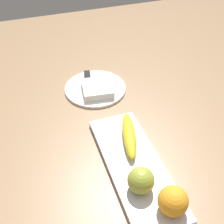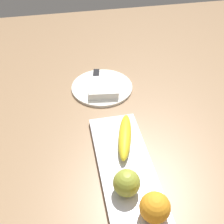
{
  "view_description": "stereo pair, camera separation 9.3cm",
  "coord_description": "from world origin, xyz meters",
  "px_view_note": "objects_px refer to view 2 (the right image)",
  "views": [
    {
      "loc": [
        0.43,
        -0.23,
        0.67
      ],
      "look_at": [
        -0.22,
        -0.01,
        0.05
      ],
      "focal_mm": 45.0,
      "sensor_mm": 36.0,
      "label": 1
    },
    {
      "loc": [
        0.46,
        -0.14,
        0.67
      ],
      "look_at": [
        -0.22,
        -0.01,
        0.05
      ],
      "focal_mm": 45.0,
      "sensor_mm": 36.0,
      "label": 2
    }
  ],
  "objects_px": {
    "banana": "(125,136)",
    "knife": "(96,79)",
    "orange_near_apple": "(155,207)",
    "apple": "(127,183)",
    "folded_napkin": "(103,88)",
    "fruit_tray": "(126,168)",
    "dinner_plate": "(102,87)"
  },
  "relations": [
    {
      "from": "folded_napkin",
      "to": "knife",
      "type": "height_order",
      "value": "folded_napkin"
    },
    {
      "from": "fruit_tray",
      "to": "dinner_plate",
      "type": "relative_size",
      "value": 1.77
    },
    {
      "from": "apple",
      "to": "folded_napkin",
      "type": "bearing_deg",
      "value": 177.68
    },
    {
      "from": "dinner_plate",
      "to": "knife",
      "type": "height_order",
      "value": "knife"
    },
    {
      "from": "fruit_tray",
      "to": "apple",
      "type": "xyz_separation_m",
      "value": [
        0.08,
        -0.02,
        0.05
      ]
    },
    {
      "from": "folded_napkin",
      "to": "orange_near_apple",
      "type": "bearing_deg",
      "value": 3.33
    },
    {
      "from": "fruit_tray",
      "to": "folded_napkin",
      "type": "bearing_deg",
      "value": 180.0
    },
    {
      "from": "fruit_tray",
      "to": "banana",
      "type": "relative_size",
      "value": 2.2
    },
    {
      "from": "fruit_tray",
      "to": "orange_near_apple",
      "type": "height_order",
      "value": "orange_near_apple"
    },
    {
      "from": "banana",
      "to": "knife",
      "type": "xyz_separation_m",
      "value": [
        -0.35,
        -0.04,
        -0.02
      ]
    },
    {
      "from": "banana",
      "to": "folded_napkin",
      "type": "relative_size",
      "value": 1.66
    },
    {
      "from": "apple",
      "to": "folded_napkin",
      "type": "xyz_separation_m",
      "value": [
        -0.45,
        0.02,
        -0.03
      ]
    },
    {
      "from": "banana",
      "to": "orange_near_apple",
      "type": "height_order",
      "value": "orange_near_apple"
    },
    {
      "from": "dinner_plate",
      "to": "banana",
      "type": "bearing_deg",
      "value": 3.6
    },
    {
      "from": "apple",
      "to": "knife",
      "type": "bearing_deg",
      "value": 179.87
    },
    {
      "from": "orange_near_apple",
      "to": "dinner_plate",
      "type": "height_order",
      "value": "orange_near_apple"
    },
    {
      "from": "banana",
      "to": "dinner_plate",
      "type": "bearing_deg",
      "value": -160.55
    },
    {
      "from": "fruit_tray",
      "to": "apple",
      "type": "relative_size",
      "value": 5.88
    },
    {
      "from": "fruit_tray",
      "to": "knife",
      "type": "relative_size",
      "value": 2.34
    },
    {
      "from": "dinner_plate",
      "to": "orange_near_apple",
      "type": "bearing_deg",
      "value": 3.15
    },
    {
      "from": "apple",
      "to": "dinner_plate",
      "type": "xyz_separation_m",
      "value": [
        -0.48,
        0.02,
        -0.05
      ]
    },
    {
      "from": "banana",
      "to": "apple",
      "type": "bearing_deg",
      "value": 3.75
    },
    {
      "from": "fruit_tray",
      "to": "folded_napkin",
      "type": "height_order",
      "value": "folded_napkin"
    },
    {
      "from": "banana",
      "to": "orange_near_apple",
      "type": "relative_size",
      "value": 2.54
    },
    {
      "from": "apple",
      "to": "orange_near_apple",
      "type": "relative_size",
      "value": 0.95
    },
    {
      "from": "apple",
      "to": "orange_near_apple",
      "type": "bearing_deg",
      "value": 31.42
    },
    {
      "from": "apple",
      "to": "dinner_plate",
      "type": "height_order",
      "value": "apple"
    },
    {
      "from": "fruit_tray",
      "to": "apple",
      "type": "bearing_deg",
      "value": -12.87
    },
    {
      "from": "banana",
      "to": "dinner_plate",
      "type": "distance_m",
      "value": 0.31
    },
    {
      "from": "folded_napkin",
      "to": "fruit_tray",
      "type": "bearing_deg",
      "value": 0.0
    },
    {
      "from": "banana",
      "to": "knife",
      "type": "distance_m",
      "value": 0.36
    },
    {
      "from": "fruit_tray",
      "to": "knife",
      "type": "height_order",
      "value": "knife"
    }
  ]
}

